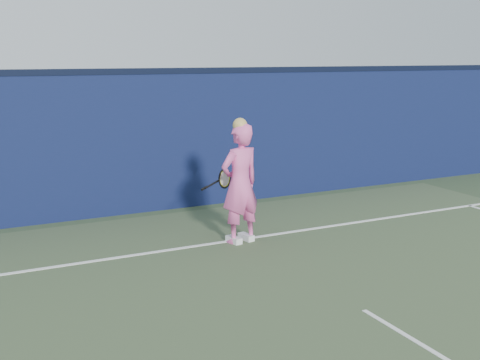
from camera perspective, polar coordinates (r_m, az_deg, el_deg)
ground at (r=6.39m, az=17.35°, el=-15.07°), size 80.00×80.00×0.00m
backstop_wall at (r=11.42m, az=-5.16°, el=3.75°), size 24.00×0.40×2.50m
wall_cap at (r=11.31m, az=-5.28°, el=10.29°), size 24.00×0.42×0.10m
player at (r=9.11m, az=0.00°, el=-0.31°), size 0.75×0.57×1.92m
racket at (r=9.46m, az=-1.62°, el=0.07°), size 0.60×0.22×0.32m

